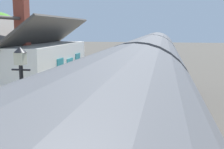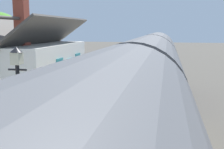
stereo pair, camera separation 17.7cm
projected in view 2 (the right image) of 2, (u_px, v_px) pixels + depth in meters
ground_plane at (134, 115)px, 14.94m from camera, size 160.00×160.00×0.00m
platform at (58, 102)px, 15.70m from camera, size 32.00×6.62×0.92m
platform_edge_coping at (112, 97)px, 15.02m from camera, size 32.00×0.36×0.02m
rail_near at (164, 115)px, 14.62m from camera, size 52.00×0.08×0.14m
rail_far at (137, 114)px, 14.90m from camera, size 52.00×0.08×0.14m
train at (145, 94)px, 10.21m from camera, size 24.47×2.73×4.32m
station_building at (34, 68)px, 14.85m from camera, size 7.20×3.87×5.60m
bench_platform_end at (89, 73)px, 20.23m from camera, size 1.41×0.45×0.88m
bench_by_lamp at (108, 64)px, 25.10m from camera, size 1.41×0.46×0.88m
bench_mid_platform at (99, 68)px, 23.00m from camera, size 1.41×0.48×0.88m
planter_edge_near at (81, 68)px, 23.93m from camera, size 1.04×0.32×0.57m
planter_under_sign at (86, 65)px, 26.04m from camera, size 0.88×0.32×0.64m
planter_bench_right at (100, 74)px, 20.33m from camera, size 0.37×0.37×0.67m
planter_edge_far at (96, 64)px, 27.03m from camera, size 1.00×0.32×0.55m
lamp_post_platform at (18, 84)px, 7.08m from camera, size 0.32×0.50×3.24m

